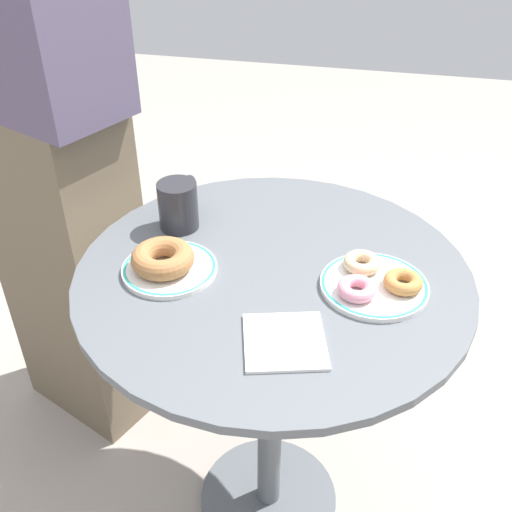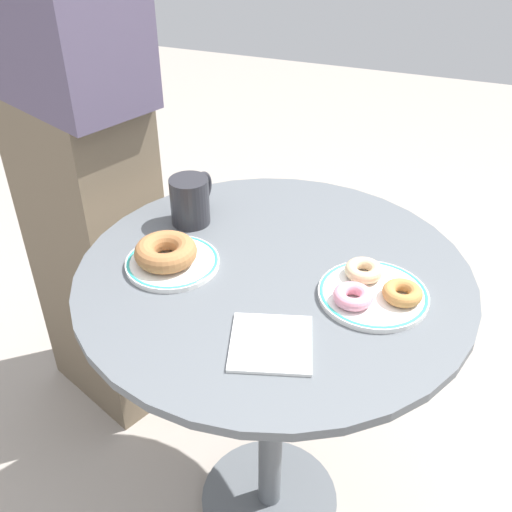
{
  "view_description": "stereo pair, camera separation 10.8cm",
  "coord_description": "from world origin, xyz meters",
  "px_view_note": "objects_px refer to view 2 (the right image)",
  "views": [
    {
      "loc": [
        0.17,
        -0.89,
        1.4
      ],
      "look_at": [
        -0.03,
        -0.03,
        0.78
      ],
      "focal_mm": 42.31,
      "sensor_mm": 36.0,
      "label": 1
    },
    {
      "loc": [
        0.27,
        -0.86,
        1.4
      ],
      "look_at": [
        -0.03,
        -0.03,
        0.78
      ],
      "focal_mm": 42.31,
      "sensor_mm": 36.0,
      "label": 2
    }
  ],
  "objects_px": {
    "donut_old_fashioned": "(402,293)",
    "cafe_table": "(272,350)",
    "paper_napkin": "(271,343)",
    "person_figure": "(73,131)",
    "donut_pink_frosted": "(353,296)",
    "plate_right": "(373,294)",
    "donut_cinnamon": "(166,252)",
    "coffee_mug": "(191,200)",
    "plate_left": "(173,262)",
    "donut_glazed": "(364,270)"
  },
  "relations": [
    {
      "from": "donut_old_fashioned",
      "to": "cafe_table",
      "type": "bearing_deg",
      "value": 176.81
    },
    {
      "from": "paper_napkin",
      "to": "person_figure",
      "type": "distance_m",
      "value": 0.77
    },
    {
      "from": "donut_pink_frosted",
      "to": "person_figure",
      "type": "distance_m",
      "value": 0.8
    },
    {
      "from": "plate_right",
      "to": "donut_pink_frosted",
      "type": "xyz_separation_m",
      "value": [
        -0.03,
        -0.04,
        0.02
      ]
    },
    {
      "from": "cafe_table",
      "to": "donut_pink_frosted",
      "type": "height_order",
      "value": "donut_pink_frosted"
    },
    {
      "from": "donut_cinnamon",
      "to": "coffee_mug",
      "type": "xyz_separation_m",
      "value": [
        -0.02,
        0.16,
        0.02
      ]
    },
    {
      "from": "plate_right",
      "to": "donut_pink_frosted",
      "type": "height_order",
      "value": "donut_pink_frosted"
    },
    {
      "from": "plate_left",
      "to": "donut_pink_frosted",
      "type": "height_order",
      "value": "donut_pink_frosted"
    },
    {
      "from": "donut_old_fashioned",
      "to": "donut_cinnamon",
      "type": "bearing_deg",
      "value": -175.16
    },
    {
      "from": "donut_old_fashioned",
      "to": "donut_glazed",
      "type": "bearing_deg",
      "value": 151.03
    },
    {
      "from": "plate_right",
      "to": "cafe_table",
      "type": "bearing_deg",
      "value": 176.33
    },
    {
      "from": "donut_old_fashioned",
      "to": "plate_right",
      "type": "bearing_deg",
      "value": 178.65
    },
    {
      "from": "donut_pink_frosted",
      "to": "plate_right",
      "type": "bearing_deg",
      "value": 53.29
    },
    {
      "from": "donut_cinnamon",
      "to": "coffee_mug",
      "type": "bearing_deg",
      "value": 97.75
    },
    {
      "from": "cafe_table",
      "to": "plate_left",
      "type": "distance_m",
      "value": 0.28
    },
    {
      "from": "donut_cinnamon",
      "to": "coffee_mug",
      "type": "height_order",
      "value": "coffee_mug"
    },
    {
      "from": "plate_left",
      "to": "donut_glazed",
      "type": "height_order",
      "value": "donut_glazed"
    },
    {
      "from": "plate_right",
      "to": "coffee_mug",
      "type": "distance_m",
      "value": 0.42
    },
    {
      "from": "donut_pink_frosted",
      "to": "plate_left",
      "type": "bearing_deg",
      "value": 178.97
    },
    {
      "from": "donut_cinnamon",
      "to": "paper_napkin",
      "type": "bearing_deg",
      "value": -28.42
    },
    {
      "from": "person_figure",
      "to": "donut_pink_frosted",
      "type": "bearing_deg",
      "value": -21.77
    },
    {
      "from": "donut_cinnamon",
      "to": "paper_napkin",
      "type": "height_order",
      "value": "donut_cinnamon"
    },
    {
      "from": "coffee_mug",
      "to": "person_figure",
      "type": "xyz_separation_m",
      "value": [
        -0.36,
        0.13,
        0.05
      ]
    },
    {
      "from": "donut_glazed",
      "to": "paper_napkin",
      "type": "xyz_separation_m",
      "value": [
        -0.1,
        -0.21,
        -0.02
      ]
    },
    {
      "from": "paper_napkin",
      "to": "plate_right",
      "type": "bearing_deg",
      "value": 53.44
    },
    {
      "from": "cafe_table",
      "to": "donut_cinnamon",
      "type": "relative_size",
      "value": 6.33
    },
    {
      "from": "coffee_mug",
      "to": "donut_glazed",
      "type": "bearing_deg",
      "value": -12.37
    },
    {
      "from": "donut_glazed",
      "to": "coffee_mug",
      "type": "xyz_separation_m",
      "value": [
        -0.38,
        0.08,
        0.03
      ]
    },
    {
      "from": "plate_left",
      "to": "paper_napkin",
      "type": "distance_m",
      "value": 0.28
    },
    {
      "from": "cafe_table",
      "to": "plate_left",
      "type": "relative_size",
      "value": 4.19
    },
    {
      "from": "paper_napkin",
      "to": "cafe_table",
      "type": "bearing_deg",
      "value": 107.01
    },
    {
      "from": "donut_glazed",
      "to": "person_figure",
      "type": "bearing_deg",
      "value": 163.79
    },
    {
      "from": "donut_old_fashioned",
      "to": "paper_napkin",
      "type": "height_order",
      "value": "donut_old_fashioned"
    },
    {
      "from": "paper_napkin",
      "to": "coffee_mug",
      "type": "height_order",
      "value": "coffee_mug"
    },
    {
      "from": "plate_left",
      "to": "person_figure",
      "type": "xyz_separation_m",
      "value": [
        -0.39,
        0.29,
        0.09
      ]
    },
    {
      "from": "donut_pink_frosted",
      "to": "paper_napkin",
      "type": "height_order",
      "value": "donut_pink_frosted"
    },
    {
      "from": "plate_right",
      "to": "paper_napkin",
      "type": "relative_size",
      "value": 1.46
    },
    {
      "from": "plate_left",
      "to": "plate_right",
      "type": "relative_size",
      "value": 0.91
    },
    {
      "from": "donut_glazed",
      "to": "person_figure",
      "type": "xyz_separation_m",
      "value": [
        -0.74,
        0.21,
        0.07
      ]
    },
    {
      "from": "plate_right",
      "to": "donut_old_fashioned",
      "type": "relative_size",
      "value": 2.81
    },
    {
      "from": "donut_cinnamon",
      "to": "donut_pink_frosted",
      "type": "height_order",
      "value": "donut_cinnamon"
    },
    {
      "from": "donut_old_fashioned",
      "to": "coffee_mug",
      "type": "height_order",
      "value": "coffee_mug"
    },
    {
      "from": "donut_old_fashioned",
      "to": "donut_pink_frosted",
      "type": "distance_m",
      "value": 0.09
    },
    {
      "from": "cafe_table",
      "to": "coffee_mug",
      "type": "height_order",
      "value": "coffee_mug"
    },
    {
      "from": "plate_left",
      "to": "cafe_table",
      "type": "bearing_deg",
      "value": 13.48
    },
    {
      "from": "donut_glazed",
      "to": "person_figure",
      "type": "distance_m",
      "value": 0.77
    },
    {
      "from": "donut_glazed",
      "to": "donut_pink_frosted",
      "type": "height_order",
      "value": "same"
    },
    {
      "from": "donut_old_fashioned",
      "to": "coffee_mug",
      "type": "xyz_separation_m",
      "value": [
        -0.45,
        0.12,
        0.03
      ]
    },
    {
      "from": "paper_napkin",
      "to": "person_figure",
      "type": "xyz_separation_m",
      "value": [
        -0.64,
        0.43,
        0.09
      ]
    },
    {
      "from": "plate_left",
      "to": "donut_cinnamon",
      "type": "relative_size",
      "value": 1.51
    }
  ]
}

